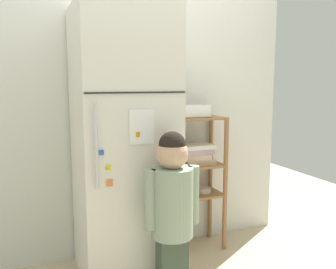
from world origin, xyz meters
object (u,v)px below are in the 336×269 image
pantry_shelf_unit (195,167)px  child_standing (172,202)px  fruit_bin (193,112)px  refrigerator (124,146)px

pantry_shelf_unit → child_standing: bearing=-125.7°
pantry_shelf_unit → fruit_bin: bearing=-176.3°
child_standing → pantry_shelf_unit: 0.80m
pantry_shelf_unit → fruit_bin: 0.44m
child_standing → pantry_shelf_unit: (0.46, 0.65, 0.03)m
child_standing → fruit_bin: bearing=55.6°
pantry_shelf_unit → fruit_bin: fruit_bin is taller
child_standing → fruit_bin: fruit_bin is taller
refrigerator → pantry_shelf_unit: 0.70m
refrigerator → pantry_shelf_unit: bearing=16.2°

